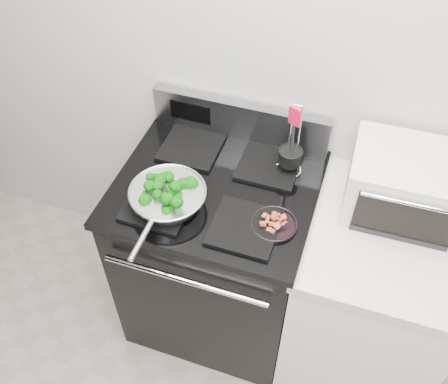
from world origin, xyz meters
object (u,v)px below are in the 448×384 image
at_px(gas_range, 218,253).
at_px(skillet, 167,196).
at_px(bacon_plate, 274,222).
at_px(utensil_holder, 290,160).
at_px(toaster_oven, 408,185).

distance_m(gas_range, skillet, 0.55).
xyz_separation_m(bacon_plate, utensil_holder, (-0.02, 0.29, 0.04)).
relative_size(skillet, utensil_holder, 1.42).
xyz_separation_m(gas_range, bacon_plate, (0.27, -0.13, 0.48)).
height_order(gas_range, skillet, gas_range).
bearing_deg(skillet, gas_range, 48.71).
relative_size(gas_range, utensil_holder, 3.44).
bearing_deg(bacon_plate, utensil_holder, 93.40).
bearing_deg(skillet, bacon_plate, 4.09).
relative_size(bacon_plate, toaster_oven, 0.39).
distance_m(gas_range, bacon_plate, 0.56).
height_order(skillet, utensil_holder, utensil_holder).
height_order(skillet, bacon_plate, skillet).
distance_m(skillet, toaster_oven, 0.89).
distance_m(skillet, utensil_holder, 0.51).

